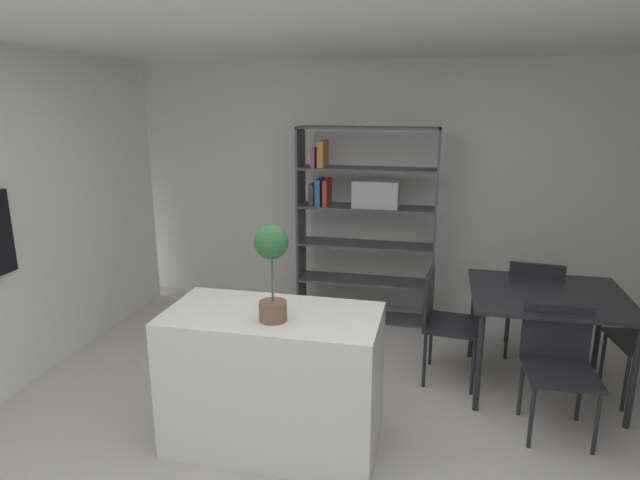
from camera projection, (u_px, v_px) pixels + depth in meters
ground_plane at (303, 475)px, 3.23m from camera, size 8.42×8.42×0.00m
ceiling_slab at (298, 8)px, 2.57m from camera, size 6.13×5.88×0.06m
back_partition at (371, 188)px, 5.65m from camera, size 6.13×0.06×2.57m
kitchen_island at (274, 379)px, 3.43m from camera, size 1.33×0.67×0.90m
potted_plant_on_island at (272, 263)px, 3.12m from camera, size 0.20×0.20×0.58m
open_bookshelf at (363, 213)px, 5.30m from camera, size 1.36×0.33×1.93m
dining_table at (548, 302)px, 4.03m from camera, size 1.12×0.98×0.78m
dining_chair_near at (558, 357)px, 3.59m from camera, size 0.47×0.46×0.84m
dining_chair_island_side at (441, 315)px, 4.24m from camera, size 0.47×0.49×0.88m
dining_chair_far at (533, 300)px, 4.56m from camera, size 0.47×0.46×0.88m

